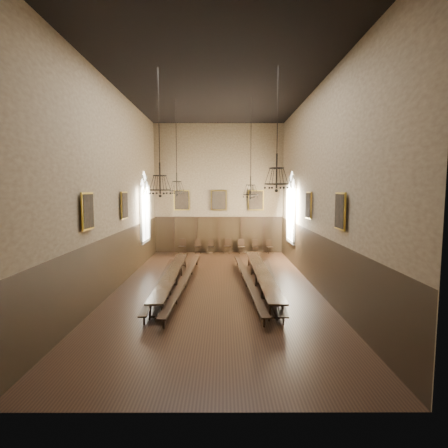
{
  "coord_description": "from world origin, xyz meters",
  "views": [
    {
      "loc": [
        0.32,
        -15.57,
        4.44
      ],
      "look_at": [
        0.36,
        1.5,
        2.76
      ],
      "focal_mm": 28.0,
      "sensor_mm": 36.0,
      "label": 1
    }
  ],
  "objects_px": {
    "chandelier_front_right": "(277,177)",
    "bench_left_inner": "(185,281)",
    "bench_right_inner": "(247,280)",
    "chandelier_front_left": "(160,182)",
    "chair_6": "(255,249)",
    "chandelier_back_right": "(251,187)",
    "bench_right_outer": "(272,283)",
    "chair_3": "(211,249)",
    "chair_5": "(242,249)",
    "table_right": "(261,278)",
    "chair_7": "(270,249)",
    "bench_left_outer": "(162,283)",
    "chair_2": "(198,249)",
    "chandelier_back_left": "(177,184)",
    "chair_4": "(227,249)",
    "chair_1": "(182,249)",
    "table_left": "(172,279)"
  },
  "relations": [
    {
      "from": "chandelier_front_right",
      "to": "bench_left_inner",
      "type": "bearing_deg",
      "value": 148.92
    },
    {
      "from": "bench_right_inner",
      "to": "chandelier_front_left",
      "type": "relative_size",
      "value": 2.18
    },
    {
      "from": "chair_6",
      "to": "chandelier_back_right",
      "type": "distance_m",
      "value": 7.79
    },
    {
      "from": "bench_right_outer",
      "to": "chair_3",
      "type": "bearing_deg",
      "value": 109.37
    },
    {
      "from": "chair_5",
      "to": "chandelier_front_left",
      "type": "height_order",
      "value": "chandelier_front_left"
    },
    {
      "from": "bench_right_outer",
      "to": "chandelier_front_right",
      "type": "distance_m",
      "value": 5.09
    },
    {
      "from": "table_right",
      "to": "bench_right_inner",
      "type": "relative_size",
      "value": 0.93
    },
    {
      "from": "bench_right_outer",
      "to": "chandelier_front_right",
      "type": "relative_size",
      "value": 2.06
    },
    {
      "from": "chair_7",
      "to": "bench_left_outer",
      "type": "bearing_deg",
      "value": -142.48
    },
    {
      "from": "bench_left_inner",
      "to": "chair_2",
      "type": "relative_size",
      "value": 10.62
    },
    {
      "from": "chair_3",
      "to": "chandelier_back_left",
      "type": "height_order",
      "value": "chandelier_back_left"
    },
    {
      "from": "bench_right_inner",
      "to": "chair_4",
      "type": "relative_size",
      "value": 10.04
    },
    {
      "from": "chair_1",
      "to": "chandelier_front_right",
      "type": "bearing_deg",
      "value": -56.2
    },
    {
      "from": "bench_left_outer",
      "to": "chandelier_front_left",
      "type": "height_order",
      "value": "chandelier_front_left"
    },
    {
      "from": "table_left",
      "to": "chandelier_back_left",
      "type": "distance_m",
      "value": 5.0
    },
    {
      "from": "table_left",
      "to": "bench_right_inner",
      "type": "height_order",
      "value": "table_left"
    },
    {
      "from": "chair_4",
      "to": "bench_left_inner",
      "type": "bearing_deg",
      "value": -86.72
    },
    {
      "from": "bench_right_inner",
      "to": "chair_3",
      "type": "distance_m",
      "value": 8.69
    },
    {
      "from": "table_left",
      "to": "bench_left_inner",
      "type": "relative_size",
      "value": 0.87
    },
    {
      "from": "chair_4",
      "to": "table_left",
      "type": "bearing_deg",
      "value": -90.61
    },
    {
      "from": "chair_4",
      "to": "chair_5",
      "type": "height_order",
      "value": "chair_4"
    },
    {
      "from": "chair_5",
      "to": "chair_2",
      "type": "bearing_deg",
      "value": 169.38
    },
    {
      "from": "bench_left_outer",
      "to": "bench_left_inner",
      "type": "height_order",
      "value": "bench_left_inner"
    },
    {
      "from": "bench_left_outer",
      "to": "chair_2",
      "type": "distance_m",
      "value": 8.81
    },
    {
      "from": "chair_4",
      "to": "chandelier_back_right",
      "type": "relative_size",
      "value": 0.21
    },
    {
      "from": "chair_2",
      "to": "chair_3",
      "type": "xyz_separation_m",
      "value": [
        0.9,
        -0.01,
        -0.01
      ]
    },
    {
      "from": "bench_left_inner",
      "to": "chandelier_front_right",
      "type": "xyz_separation_m",
      "value": [
        3.76,
        -2.27,
        4.64
      ]
    },
    {
      "from": "chair_1",
      "to": "chair_2",
      "type": "xyz_separation_m",
      "value": [
        1.11,
        0.04,
        -0.01
      ]
    },
    {
      "from": "bench_left_inner",
      "to": "chandelier_back_right",
      "type": "bearing_deg",
      "value": 33.92
    },
    {
      "from": "chair_7",
      "to": "chair_2",
      "type": "bearing_deg",
      "value": 162.38
    },
    {
      "from": "chair_5",
      "to": "chair_7",
      "type": "height_order",
      "value": "chair_5"
    },
    {
      "from": "bench_left_outer",
      "to": "chandelier_front_right",
      "type": "relative_size",
      "value": 2.05
    },
    {
      "from": "chandelier_back_right",
      "to": "chair_4",
      "type": "bearing_deg",
      "value": 99.65
    },
    {
      "from": "bench_right_outer",
      "to": "chair_3",
      "type": "distance_m",
      "value": 9.31
    },
    {
      "from": "chair_1",
      "to": "chair_4",
      "type": "height_order",
      "value": "same"
    },
    {
      "from": "chair_2",
      "to": "table_left",
      "type": "bearing_deg",
      "value": -99.81
    },
    {
      "from": "chair_6",
      "to": "chair_2",
      "type": "bearing_deg",
      "value": 178.32
    },
    {
      "from": "chair_5",
      "to": "chandelier_front_right",
      "type": "relative_size",
      "value": 0.22
    },
    {
      "from": "bench_right_outer",
      "to": "chandelier_back_right",
      "type": "bearing_deg",
      "value": 109.5
    },
    {
      "from": "chair_6",
      "to": "chandelier_back_left",
      "type": "height_order",
      "value": "chandelier_back_left"
    },
    {
      "from": "bench_left_inner",
      "to": "table_left",
      "type": "bearing_deg",
      "value": 175.12
    },
    {
      "from": "table_left",
      "to": "bench_right_inner",
      "type": "relative_size",
      "value": 0.88
    },
    {
      "from": "table_right",
      "to": "bench_left_inner",
      "type": "distance_m",
      "value": 3.5
    },
    {
      "from": "chandelier_back_right",
      "to": "chandelier_front_right",
      "type": "relative_size",
      "value": 1.1
    },
    {
      "from": "bench_left_outer",
      "to": "chair_7",
      "type": "distance_m",
      "value": 10.66
    },
    {
      "from": "table_left",
      "to": "chair_1",
      "type": "bearing_deg",
      "value": 93.69
    },
    {
      "from": "table_right",
      "to": "chair_4",
      "type": "distance_m",
      "value": 8.55
    },
    {
      "from": "table_right",
      "to": "chandelier_back_left",
      "type": "distance_m",
      "value": 6.44
    },
    {
      "from": "chandelier_back_left",
      "to": "chandelier_front_left",
      "type": "bearing_deg",
      "value": -90.62
    },
    {
      "from": "chair_5",
      "to": "chair_4",
      "type": "bearing_deg",
      "value": 164.17
    }
  ]
}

